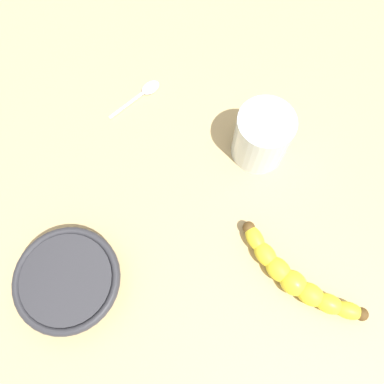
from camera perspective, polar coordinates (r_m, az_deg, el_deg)
wooden_tabletop at (r=65.45cm, az=4.23°, el=-4.06°), size 120.00×120.00×3.00cm
banana at (r=62.04cm, az=14.78°, el=-12.01°), size 10.20×20.82×3.55cm
smoothie_glass at (r=64.95cm, az=9.99°, el=7.71°), size 9.01×9.01×9.95cm
ceramic_bowl at (r=61.43cm, az=-17.25°, el=-12.12°), size 15.38×15.38×5.09cm
teaspoon at (r=74.12cm, az=-6.43°, el=14.44°), size 10.38×6.94×0.80cm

